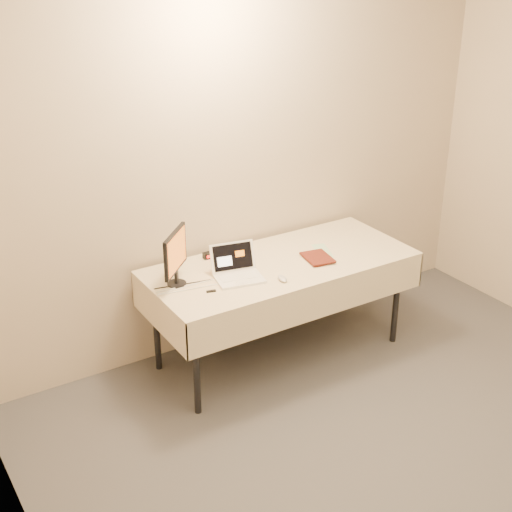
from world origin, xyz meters
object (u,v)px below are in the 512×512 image
monitor (175,254)px  book (307,246)px  laptop (237,270)px  table (281,270)px

monitor → book: (0.90, -0.16, -0.10)m
laptop → monitor: size_ratio=0.96×
table → monitor: monitor is taller
book → laptop: bearing=-175.9°
laptop → book: (0.52, -0.05, 0.07)m
book → monitor: bearing=-180.0°
monitor → table: bearing=-50.1°
table → laptop: size_ratio=5.32×
table → monitor: 0.81m
laptop → table: bearing=16.7°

